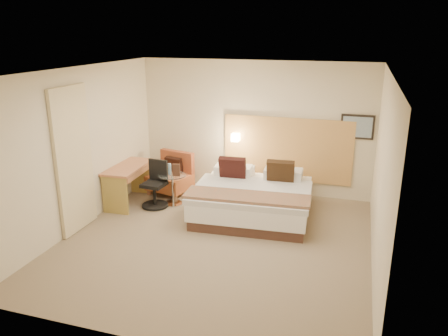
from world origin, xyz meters
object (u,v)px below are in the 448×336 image
(bed, at_px, (253,198))
(desk_chair, at_px, (156,188))
(side_table, at_px, (173,188))
(lounge_chair, at_px, (172,177))
(desk, at_px, (129,174))

(bed, distance_m, desk_chair, 1.90)
(desk_chair, bearing_deg, side_table, 33.15)
(lounge_chair, bearing_deg, desk_chair, -88.67)
(bed, relative_size, desk, 1.77)
(bed, distance_m, lounge_chair, 2.00)
(lounge_chair, relative_size, desk_chair, 1.04)
(bed, height_order, desk, bed)
(desk_chair, bearing_deg, bed, 5.16)
(side_table, xyz_separation_m, desk_chair, (-0.28, -0.18, 0.03))
(bed, relative_size, desk_chair, 2.46)
(lounge_chair, height_order, desk, lounge_chair)
(bed, xyz_separation_m, lounge_chair, (-1.91, 0.62, 0.01))
(lounge_chair, distance_m, desk, 0.98)
(bed, bearing_deg, lounge_chair, 161.95)
(bed, xyz_separation_m, desk, (-2.43, -0.17, 0.27))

